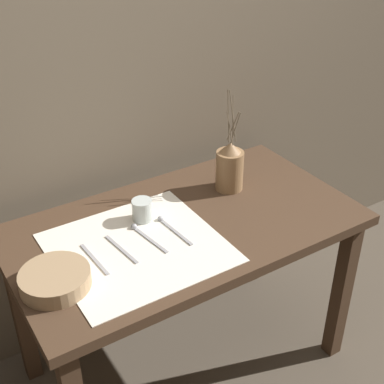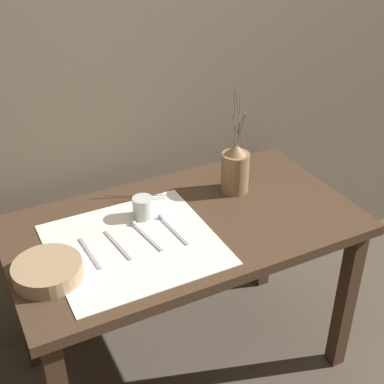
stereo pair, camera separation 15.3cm
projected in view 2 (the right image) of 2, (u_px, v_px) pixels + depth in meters
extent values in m
plane|color=brown|center=(186.00, 360.00, 2.35)|extent=(12.00, 12.00, 0.00)
cube|color=#6B5E4C|center=(131.00, 63.00, 2.07)|extent=(7.00, 0.06, 2.40)
cube|color=#422D1E|center=(184.00, 226.00, 1.97)|extent=(1.29, 0.71, 0.04)
cube|color=#422D1E|center=(346.00, 300.00, 2.17)|extent=(0.06, 0.06, 0.70)
cube|color=#422D1E|center=(24.00, 301.00, 2.16)|extent=(0.06, 0.06, 0.70)
cube|color=#422D1E|center=(265.00, 226.00, 2.61)|extent=(0.06, 0.06, 0.70)
cube|color=silver|center=(134.00, 244.00, 1.84)|extent=(0.56, 0.53, 0.00)
cylinder|color=olive|center=(235.00, 172.00, 2.11)|extent=(0.11, 0.11, 0.16)
cone|color=olive|center=(236.00, 149.00, 2.06)|extent=(0.08, 0.08, 0.04)
cylinder|color=brown|center=(234.00, 118.00, 2.01)|extent=(0.01, 0.03, 0.21)
cylinder|color=brown|center=(239.00, 118.00, 2.01)|extent=(0.02, 0.04, 0.20)
cylinder|color=brown|center=(235.00, 130.00, 2.00)|extent=(0.02, 0.03, 0.14)
cylinder|color=brown|center=(241.00, 130.00, 2.01)|extent=(0.03, 0.02, 0.13)
cylinder|color=brown|center=(239.00, 128.00, 2.03)|extent=(0.03, 0.03, 0.12)
cylinder|color=brown|center=(239.00, 120.00, 2.02)|extent=(0.02, 0.04, 0.18)
cylinder|color=#9E7F5B|center=(48.00, 271.00, 1.68)|extent=(0.22, 0.22, 0.05)
cylinder|color=#B7C1BC|center=(143.00, 207.00, 1.97)|extent=(0.08, 0.08, 0.08)
cube|color=#939399|center=(90.00, 253.00, 1.79)|extent=(0.02, 0.19, 0.00)
cube|color=#939399|center=(117.00, 245.00, 1.83)|extent=(0.03, 0.19, 0.00)
cube|color=#939399|center=(147.00, 237.00, 1.87)|extent=(0.04, 0.19, 0.00)
sphere|color=#939399|center=(133.00, 224.00, 1.94)|extent=(0.02, 0.02, 0.02)
cube|color=#939399|center=(174.00, 231.00, 1.91)|extent=(0.03, 0.19, 0.00)
sphere|color=#939399|center=(161.00, 217.00, 1.97)|extent=(0.02, 0.02, 0.02)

